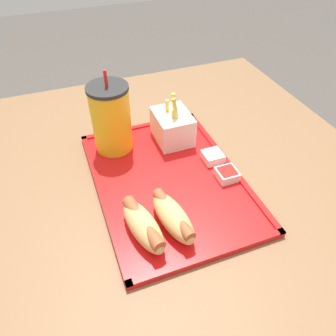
{
  "coord_description": "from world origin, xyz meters",
  "views": [
    {
      "loc": [
        -0.43,
        0.16,
        1.24
      ],
      "look_at": [
        0.04,
        -0.01,
        0.79
      ],
      "focal_mm": 35.0,
      "sensor_mm": 36.0,
      "label": 1
    }
  ],
  "objects": [
    {
      "name": "hot_dog_near",
      "position": [
        -0.08,
        0.02,
        0.79
      ],
      "size": [
        0.13,
        0.06,
        0.05
      ],
      "color": "tan",
      "rests_on": "food_tray"
    },
    {
      "name": "soda_cup",
      "position": [
        0.19,
        0.07,
        0.84
      ],
      "size": [
        0.09,
        0.09,
        0.19
      ],
      "color": "gold",
      "rests_on": "food_tray"
    },
    {
      "name": "fries_carton",
      "position": [
        0.17,
        -0.07,
        0.8
      ],
      "size": [
        0.1,
        0.08,
        0.12
      ],
      "color": "silver",
      "rests_on": "food_tray"
    },
    {
      "name": "sauce_cup_ketchup",
      "position": [
        -0.0,
        -0.13,
        0.77
      ],
      "size": [
        0.04,
        0.04,
        0.02
      ],
      "color": "silver",
      "rests_on": "food_tray"
    },
    {
      "name": "hot_dog_far",
      "position": [
        -0.08,
        0.08,
        0.79
      ],
      "size": [
        0.14,
        0.07,
        0.05
      ],
      "color": "tan",
      "rests_on": "food_tray"
    },
    {
      "name": "food_tray",
      "position": [
        0.04,
        -0.01,
        0.76
      ],
      "size": [
        0.42,
        0.3,
        0.01
      ],
      "color": "red",
      "rests_on": "dining_table"
    },
    {
      "name": "sauce_cup_mayo",
      "position": [
        0.06,
        -0.13,
        0.77
      ],
      "size": [
        0.04,
        0.04,
        0.02
      ],
      "color": "silver",
      "rests_on": "food_tray"
    },
    {
      "name": "dining_table",
      "position": [
        0.0,
        0.0,
        0.38
      ],
      "size": [
        1.08,
        0.97,
        0.75
      ],
      "color": "brown",
      "rests_on": "ground_plane"
    }
  ]
}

